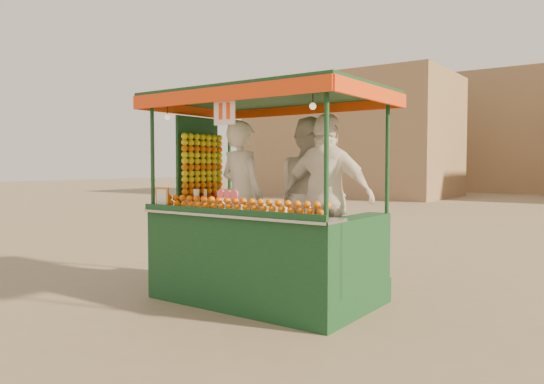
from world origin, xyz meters
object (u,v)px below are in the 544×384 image
Objects in this scene: vendor_middle at (311,196)px; vendor_right at (327,198)px; juice_cart at (257,234)px; vendor_left at (242,196)px.

vendor_right reaches higher than vendor_middle.
juice_cart is 1.43× the size of vendor_middle.
vendor_left is (-0.34, 0.15, 0.42)m from juice_cart.
vendor_right is at bearing 174.49° from vendor_middle.
vendor_middle is (0.75, 0.40, 0.02)m from vendor_left.
vendor_left is 0.98× the size of vendor_middle.
juice_cart is 0.56m from vendor_left.
vendor_left is at bearing 59.93° from vendor_middle.
vendor_right is (1.14, 0.10, 0.02)m from vendor_left.
vendor_middle reaches higher than vendor_left.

